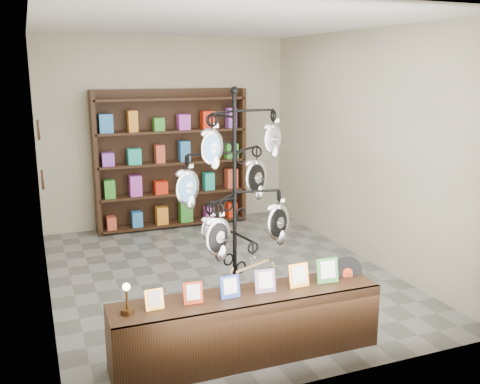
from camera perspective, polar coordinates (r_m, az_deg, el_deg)
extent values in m
plane|color=slate|center=(6.75, -2.15, -8.74)|extent=(5.00, 5.00, 0.00)
plane|color=#C1B79B|center=(8.73, -7.76, 6.29)|extent=(4.00, 0.00, 4.00)
plane|color=#C1B79B|center=(4.13, 9.35, -1.19)|extent=(4.00, 0.00, 4.00)
plane|color=#C1B79B|center=(6.01, -20.59, 2.58)|extent=(0.00, 5.00, 5.00)
plane|color=#C1B79B|center=(7.26, 12.85, 4.74)|extent=(0.00, 5.00, 5.00)
plane|color=white|center=(6.30, -2.39, 17.54)|extent=(5.00, 5.00, 0.00)
cylinder|color=black|center=(5.51, -0.55, -13.79)|extent=(0.61, 0.61, 0.03)
cylinder|color=black|center=(5.10, -0.58, -2.40)|extent=(0.05, 0.05, 2.29)
sphere|color=black|center=(4.92, -0.61, 10.80)|extent=(0.08, 0.08, 0.08)
ellipsoid|color=silver|center=(5.41, -2.23, -6.24)|extent=(0.13, 0.08, 0.24)
cube|color=tan|center=(4.97, 1.38, -7.87)|extent=(0.40, 0.20, 0.04)
cube|color=black|center=(4.85, 0.80, -14.08)|extent=(2.40, 0.52, 0.59)
cube|color=gold|center=(4.47, -9.14, -11.24)|extent=(0.15, 0.06, 0.17)
cube|color=#B32A0E|center=(4.54, -5.04, -10.68)|extent=(0.16, 0.06, 0.18)
cube|color=#263FA5|center=(4.63, -1.09, -10.08)|extent=(0.17, 0.06, 0.20)
cube|color=#E54C33|center=(4.74, 2.68, -9.46)|extent=(0.19, 0.06, 0.21)
cube|color=gold|center=(4.87, 6.26, -8.84)|extent=(0.20, 0.07, 0.22)
cube|color=#337233|center=(5.00, 9.29, -8.27)|extent=(0.21, 0.07, 0.23)
cylinder|color=black|center=(5.19, 11.38, -8.52)|extent=(0.33, 0.08, 0.32)
cylinder|color=#B32A0E|center=(5.19, 11.40, -8.53)|extent=(0.11, 0.03, 0.11)
cylinder|color=#472E14|center=(4.47, -11.91, -12.32)|extent=(0.11, 0.11, 0.04)
cylinder|color=#472E14|center=(4.43, -11.97, -11.17)|extent=(0.02, 0.02, 0.15)
sphere|color=#FFBF59|center=(4.38, -12.03, -9.87)|extent=(0.06, 0.06, 0.06)
cube|color=black|center=(8.73, -7.58, 3.64)|extent=(2.40, 0.04, 2.20)
cube|color=black|center=(8.37, -15.17, 2.90)|extent=(0.06, 0.36, 2.20)
cube|color=black|center=(8.93, 0.04, 3.97)|extent=(0.06, 0.36, 2.20)
cube|color=black|center=(8.81, -7.13, -3.27)|extent=(2.36, 0.36, 0.04)
cube|color=black|center=(8.68, -7.22, -0.10)|extent=(2.36, 0.36, 0.03)
cube|color=black|center=(8.58, -7.31, 3.15)|extent=(2.36, 0.36, 0.04)
cube|color=black|center=(8.51, -7.41, 6.47)|extent=(2.36, 0.36, 0.04)
cube|color=black|center=(8.47, -7.51, 9.83)|extent=(2.36, 0.36, 0.04)
cylinder|color=black|center=(6.76, -20.72, 6.21)|extent=(0.03, 0.24, 0.24)
cylinder|color=black|center=(6.85, -20.32, 1.23)|extent=(0.03, 0.24, 0.24)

